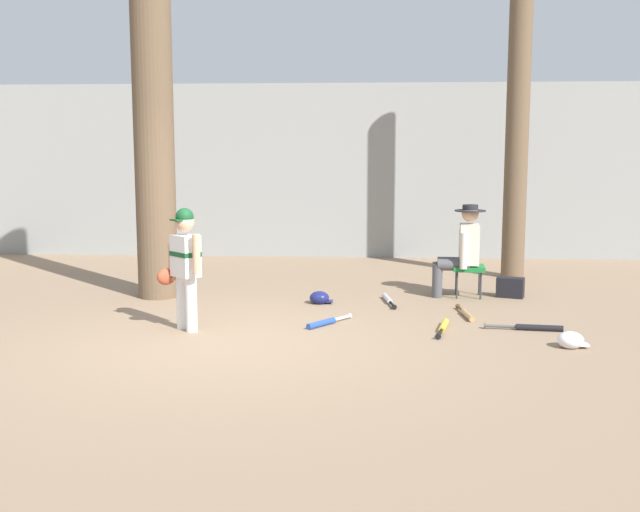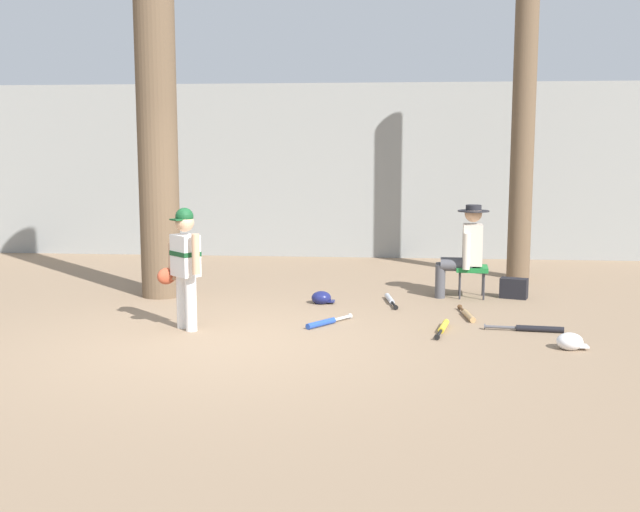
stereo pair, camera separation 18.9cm
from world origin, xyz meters
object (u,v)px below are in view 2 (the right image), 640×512
at_px(handbag_beside_stool, 514,288).
at_px(bat_wood_tan, 468,315).
at_px(batting_helmet_navy, 322,298).
at_px(tree_near_player, 157,135).
at_px(young_ballplayer, 184,261).
at_px(bat_yellow_trainer, 443,327).
at_px(tree_behind_spectator, 523,135).
at_px(batting_helmet_white, 570,342).
at_px(bat_black_composite, 533,329).
at_px(bat_aluminum_silver, 390,300).
at_px(folding_stool, 472,270).
at_px(bat_blue_youth, 324,323).
at_px(seated_spectator, 465,248).

distance_m(handbag_beside_stool, bat_wood_tan, 1.41).
bearing_deg(batting_helmet_navy, tree_near_player, 171.74).
relative_size(tree_near_player, bat_wood_tan, 6.84).
distance_m(young_ballplayer, bat_yellow_trainer, 2.84).
distance_m(tree_behind_spectator, batting_helmet_white, 4.60).
relative_size(young_ballplayer, bat_yellow_trainer, 1.80).
height_order(bat_black_composite, batting_helmet_white, batting_helmet_white).
bearing_deg(bat_aluminum_silver, bat_yellow_trainer, -68.87).
relative_size(bat_black_composite, batting_helmet_white, 2.75).
xyz_separation_m(tree_behind_spectator, bat_aluminum_silver, (-1.89, -2.01, -2.07)).
height_order(folding_stool, batting_helmet_navy, folding_stool).
distance_m(bat_black_composite, batting_helmet_navy, 2.68).
bearing_deg(bat_wood_tan, bat_yellow_trainer, -116.54).
distance_m(handbag_beside_stool, bat_aluminum_silver, 1.64).
relative_size(young_ballplayer, bat_black_composite, 1.59).
distance_m(tree_near_player, batting_helmet_navy, 2.95).
bearing_deg(young_ballplayer, bat_yellow_trainer, 3.98).
distance_m(tree_near_player, young_ballplayer, 2.38).
relative_size(tree_behind_spectator, bat_yellow_trainer, 6.64).
xyz_separation_m(young_ballplayer, bat_aluminum_silver, (2.18, 1.63, -0.71)).
height_order(handbag_beside_stool, bat_blue_youth, handbag_beside_stool).
bearing_deg(batting_helmet_white, handbag_beside_stool, 93.24).
height_order(young_ballplayer, bat_black_composite, young_ballplayer).
relative_size(handbag_beside_stool, bat_black_composite, 0.41).
bearing_deg(seated_spectator, bat_black_composite, -73.10).
bearing_deg(handbag_beside_stool, bat_aluminum_silver, -165.10).
distance_m(folding_stool, seated_spectator, 0.29).
height_order(tree_behind_spectator, bat_yellow_trainer, tree_behind_spectator).
distance_m(folding_stool, bat_aluminum_silver, 1.18).
bearing_deg(seated_spectator, tree_behind_spectator, 59.16).
xyz_separation_m(bat_blue_youth, batting_helmet_white, (2.45, -0.78, 0.04)).
bearing_deg(bat_blue_youth, batting_helmet_white, -17.70).
relative_size(folding_stool, batting_helmet_navy, 1.47).
bearing_deg(seated_spectator, bat_aluminum_silver, -155.52).
bearing_deg(folding_stool, tree_near_player, -176.29).
bearing_deg(bat_blue_youth, folding_stool, 44.85).
bearing_deg(bat_blue_youth, bat_yellow_trainer, -5.18).
distance_m(bat_wood_tan, bat_aluminum_silver, 1.19).
relative_size(tree_behind_spectator, seated_spectator, 4.00).
bearing_deg(batting_helmet_navy, bat_black_composite, -28.28).
bearing_deg(batting_helmet_navy, seated_spectator, 17.76).
distance_m(tree_near_player, bat_yellow_trainer, 4.40).
bearing_deg(young_ballplayer, handbag_beside_stool, 28.62).
bearing_deg(seated_spectator, bat_wood_tan, -93.04).
bearing_deg(batting_helmet_white, tree_behind_spectator, 87.73).
distance_m(seated_spectator, batting_helmet_white, 2.72).
bearing_deg(tree_near_player, bat_black_composite, -19.39).
bearing_deg(batting_helmet_white, batting_helmet_navy, 142.76).
distance_m(bat_blue_youth, batting_helmet_white, 2.57).
relative_size(bat_blue_youth, bat_yellow_trainer, 0.84).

